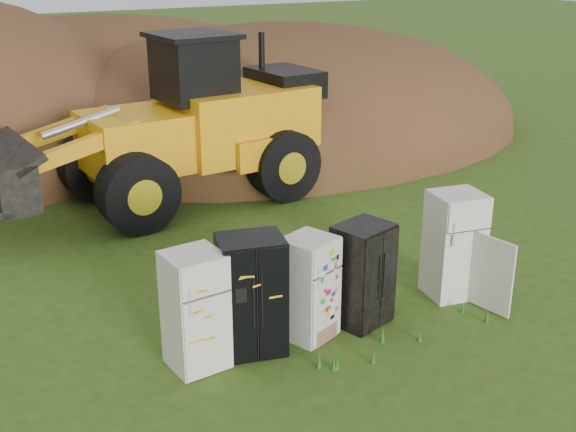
% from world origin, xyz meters
% --- Properties ---
extents(ground, '(120.00, 120.00, 0.00)m').
position_xyz_m(ground, '(0.00, 0.00, 0.00)').
color(ground, '#2D5115').
rests_on(ground, ground).
extents(fridge_leftmost, '(0.85, 0.82, 1.77)m').
position_xyz_m(fridge_leftmost, '(-2.35, 0.02, 0.89)').
color(fridge_leftmost, white).
rests_on(fridge_leftmost, ground).
extents(fridge_black_side, '(1.10, 0.95, 1.83)m').
position_xyz_m(fridge_black_side, '(-1.45, 0.02, 0.92)').
color(fridge_black_side, black).
rests_on(fridge_black_side, ground).
extents(fridge_sticker, '(0.94, 0.91, 1.66)m').
position_xyz_m(fridge_sticker, '(-0.50, -0.02, 0.83)').
color(fridge_sticker, white).
rests_on(fridge_sticker, ground).
extents(fridge_dark_mid, '(1.04, 0.93, 1.69)m').
position_xyz_m(fridge_dark_mid, '(0.48, -0.04, 0.85)').
color(fridge_dark_mid, black).
rests_on(fridge_dark_mid, ground).
extents(fridge_open_door, '(0.97, 0.91, 1.87)m').
position_xyz_m(fridge_open_door, '(2.43, 0.04, 0.94)').
color(fridge_open_door, white).
rests_on(fridge_open_door, ground).
extents(wheel_loader, '(8.38, 4.08, 3.92)m').
position_xyz_m(wheel_loader, '(-0.51, 6.91, 1.96)').
color(wheel_loader, orange).
rests_on(wheel_loader, ground).
extents(dirt_mound_right, '(16.95, 12.43, 7.01)m').
position_xyz_m(dirt_mound_right, '(5.08, 11.69, 0.00)').
color(dirt_mound_right, '#443016').
rests_on(dirt_mound_right, ground).
extents(dirt_mound_back, '(18.16, 12.11, 6.84)m').
position_xyz_m(dirt_mound_back, '(0.86, 18.15, 0.00)').
color(dirt_mound_back, '#443016').
rests_on(dirt_mound_back, ground).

